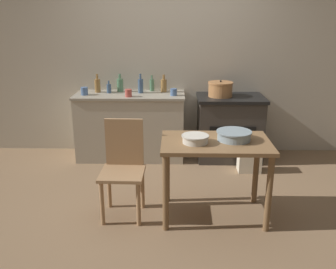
# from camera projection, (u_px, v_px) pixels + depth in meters

# --- Properties ---
(ground_plane) EXTENTS (14.00, 14.00, 0.00)m
(ground_plane) POSITION_uv_depth(u_px,v_px,m) (167.00, 201.00, 3.87)
(ground_plane) COLOR #896B4C
(wall_back) EXTENTS (8.00, 0.07, 2.55)m
(wall_back) POSITION_uv_depth(u_px,v_px,m) (170.00, 59.00, 4.99)
(wall_back) COLOR beige
(wall_back) RESTS_ON ground_plane
(counter_cabinet) EXTENTS (1.41, 0.60, 0.86)m
(counter_cabinet) POSITION_uv_depth(u_px,v_px,m) (131.00, 126.00, 4.95)
(counter_cabinet) COLOR #B2A893
(counter_cabinet) RESTS_ON ground_plane
(stove) EXTENTS (0.86, 0.63, 0.84)m
(stove) POSITION_uv_depth(u_px,v_px,m) (229.00, 127.00, 4.92)
(stove) COLOR #38332D
(stove) RESTS_ON ground_plane
(work_table) EXTENTS (0.99, 0.64, 0.75)m
(work_table) POSITION_uv_depth(u_px,v_px,m) (215.00, 154.00, 3.41)
(work_table) COLOR olive
(work_table) RESTS_ON ground_plane
(chair) EXTENTS (0.41, 0.41, 0.91)m
(chair) POSITION_uv_depth(u_px,v_px,m) (123.00, 166.00, 3.51)
(chair) COLOR #A87F56
(chair) RESTS_ON ground_plane
(flour_sack) EXTENTS (0.27, 0.19, 0.36)m
(flour_sack) POSITION_uv_depth(u_px,v_px,m) (250.00, 157.00, 4.55)
(flour_sack) COLOR beige
(flour_sack) RESTS_ON ground_plane
(stock_pot) EXTENTS (0.32, 0.32, 0.21)m
(stock_pot) POSITION_uv_depth(u_px,v_px,m) (220.00, 89.00, 4.76)
(stock_pot) COLOR #B77A47
(stock_pot) RESTS_ON stove
(mixing_bowl_large) EXTENTS (0.24, 0.24, 0.07)m
(mixing_bowl_large) POSITION_uv_depth(u_px,v_px,m) (195.00, 138.00, 3.31)
(mixing_bowl_large) COLOR silver
(mixing_bowl_large) RESTS_ON work_table
(mixing_bowl_small) EXTENTS (0.32, 0.32, 0.08)m
(mixing_bowl_small) POSITION_uv_depth(u_px,v_px,m) (234.00, 135.00, 3.39)
(mixing_bowl_small) COLOR #93A8B2
(mixing_bowl_small) RESTS_ON work_table
(bottle_far_left) EXTENTS (0.06, 0.06, 0.16)m
(bottle_far_left) POSITION_uv_depth(u_px,v_px,m) (109.00, 88.00, 4.86)
(bottle_far_left) COLOR #3D5675
(bottle_far_left) RESTS_ON counter_cabinet
(bottle_left) EXTENTS (0.06, 0.06, 0.21)m
(bottle_left) POSITION_uv_depth(u_px,v_px,m) (152.00, 85.00, 4.99)
(bottle_left) COLOR #517F5B
(bottle_left) RESTS_ON counter_cabinet
(bottle_mid_left) EXTENTS (0.08, 0.08, 0.23)m
(bottle_mid_left) POSITION_uv_depth(u_px,v_px,m) (164.00, 85.00, 4.92)
(bottle_mid_left) COLOR olive
(bottle_mid_left) RESTS_ON counter_cabinet
(bottle_center_left) EXTENTS (0.07, 0.07, 0.25)m
(bottle_center_left) POSITION_uv_depth(u_px,v_px,m) (141.00, 86.00, 4.86)
(bottle_center_left) COLOR #3D5675
(bottle_center_left) RESTS_ON counter_cabinet
(bottle_center) EXTENTS (0.08, 0.08, 0.24)m
(bottle_center) POSITION_uv_depth(u_px,v_px,m) (98.00, 85.00, 4.90)
(bottle_center) COLOR olive
(bottle_center) RESTS_ON counter_cabinet
(bottle_center_right) EXTENTS (0.08, 0.08, 0.23)m
(bottle_center_right) POSITION_uv_depth(u_px,v_px,m) (120.00, 85.00, 4.95)
(bottle_center_right) COLOR #517F5B
(bottle_center_right) RESTS_ON counter_cabinet
(cup_mid_right) EXTENTS (0.08, 0.08, 0.09)m
(cup_mid_right) POSITION_uv_depth(u_px,v_px,m) (174.00, 92.00, 4.71)
(cup_mid_right) COLOR #4C6B99
(cup_mid_right) RESTS_ON counter_cabinet
(cup_right) EXTENTS (0.08, 0.08, 0.09)m
(cup_right) POSITION_uv_depth(u_px,v_px,m) (128.00, 93.00, 4.64)
(cup_right) COLOR #B74C42
(cup_right) RESTS_ON counter_cabinet
(cup_far_right) EXTENTS (0.09, 0.09, 0.10)m
(cup_far_right) POSITION_uv_depth(u_px,v_px,m) (84.00, 91.00, 4.74)
(cup_far_right) COLOR #4C6B99
(cup_far_right) RESTS_ON counter_cabinet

